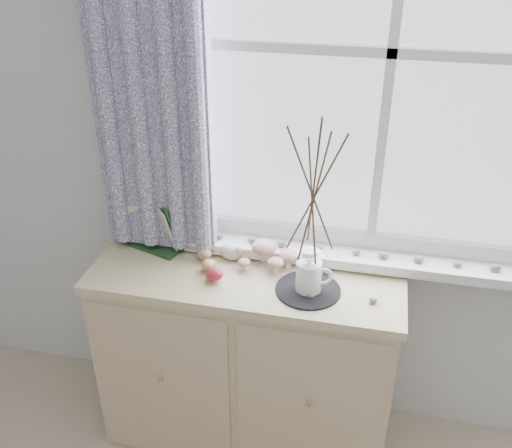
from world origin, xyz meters
name	(u,v)px	position (x,y,z in m)	size (l,w,h in m)	color
sideboard	(247,358)	(-0.15, 1.75, 0.43)	(1.20, 0.45, 0.85)	beige
botanical_book	(148,228)	(-0.57, 1.83, 0.95)	(0.29, 0.13, 0.21)	#1C3B20
toadstool_cluster	(270,254)	(-0.07, 1.83, 0.90)	(0.22, 0.15, 0.09)	silver
wooden_eggs	(209,264)	(-0.29, 1.74, 0.88)	(0.14, 0.17, 0.07)	tan
songbird_figurine	(230,251)	(-0.23, 1.84, 0.88)	(0.13, 0.06, 0.07)	silver
crocheted_doily	(308,290)	(0.10, 1.70, 0.85)	(0.24, 0.24, 0.01)	black
twig_pitcher	(313,191)	(0.10, 1.70, 1.25)	(0.31, 0.31, 0.71)	white
sideboard_pebbles	(336,289)	(0.20, 1.71, 0.86)	(0.25, 0.19, 0.02)	gray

